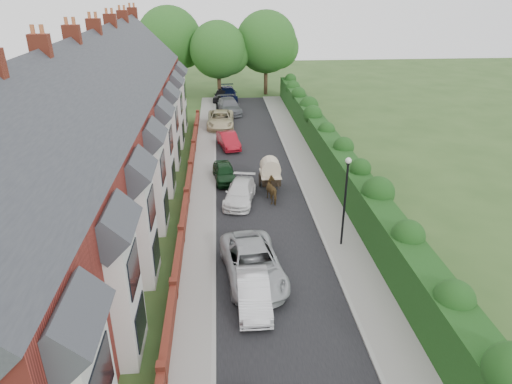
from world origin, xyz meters
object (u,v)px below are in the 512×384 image
(car_white, at_px, (240,193))
(car_green, at_px, (224,172))
(car_silver_a, at_px, (253,291))
(car_beige, at_px, (220,119))
(horse, at_px, (273,190))
(horse_cart, at_px, (270,172))
(car_red, at_px, (228,140))
(car_silver_b, at_px, (253,264))
(car_grey, at_px, (229,106))
(car_black, at_px, (222,95))
(lamppost, at_px, (346,191))

(car_white, bearing_deg, car_green, 116.59)
(car_silver_a, relative_size, car_beige, 0.73)
(horse, height_order, horse_cart, horse_cart)
(car_red, bearing_deg, car_green, -105.40)
(car_silver_b, relative_size, car_grey, 1.06)
(car_beige, height_order, car_black, car_beige)
(car_white, relative_size, car_beige, 0.78)
(lamppost, height_order, car_grey, lamppost)
(car_red, bearing_deg, lamppost, -83.10)
(car_silver_b, bearing_deg, car_silver_a, -100.64)
(car_green, bearing_deg, lamppost, -63.43)
(car_grey, bearing_deg, car_green, -100.41)
(lamppost, relative_size, car_black, 1.21)
(car_grey, distance_m, horse_cart, 21.03)
(car_red, relative_size, horse_cart, 1.27)
(car_red, height_order, car_grey, car_grey)
(horse, xyz_separation_m, horse_cart, (0.00, 1.96, 0.54))
(car_green, xyz_separation_m, car_red, (0.47, 7.41, 0.02))
(car_red, height_order, horse_cart, horse_cart)
(horse, bearing_deg, horse_cart, -104.89)
(lamppost, distance_m, car_silver_b, 6.21)
(car_green, distance_m, car_beige, 13.77)
(car_silver_b, relative_size, car_red, 1.43)
(car_white, xyz_separation_m, car_black, (-0.87, 28.57, 0.09))
(car_silver_b, distance_m, car_black, 37.22)
(car_green, bearing_deg, car_silver_b, -90.82)
(car_silver_a, height_order, car_beige, car_beige)
(car_red, bearing_deg, car_black, 79.47)
(car_grey, bearing_deg, car_beige, -108.49)
(car_green, relative_size, car_red, 0.94)
(car_white, xyz_separation_m, horse, (2.19, -0.08, 0.13))
(lamppost, relative_size, car_grey, 0.95)
(car_beige, bearing_deg, car_green, -87.65)
(car_silver_a, relative_size, car_silver_b, 0.71)
(car_silver_b, bearing_deg, car_grey, 83.78)
(car_red, bearing_deg, car_grey, 76.35)
(car_beige, height_order, horse_cart, horse_cart)
(car_black, distance_m, horse, 28.81)
(lamppost, xyz_separation_m, horse, (-3.07, 5.96, -2.53))
(car_silver_b, xyz_separation_m, car_grey, (-0.32, 31.41, -0.01))
(car_white, bearing_deg, horse, 9.63)
(car_silver_a, distance_m, horse_cart, 12.71)
(lamppost, distance_m, car_green, 11.77)
(car_grey, distance_m, horse, 22.97)
(car_silver_b, distance_m, car_beige, 26.03)
(car_silver_a, distance_m, car_green, 14.27)
(car_green, bearing_deg, car_beige, 84.35)
(car_silver_b, distance_m, car_grey, 31.41)
(lamppost, xyz_separation_m, car_red, (-5.76, 17.04, -2.64))
(car_silver_a, distance_m, car_red, 21.65)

